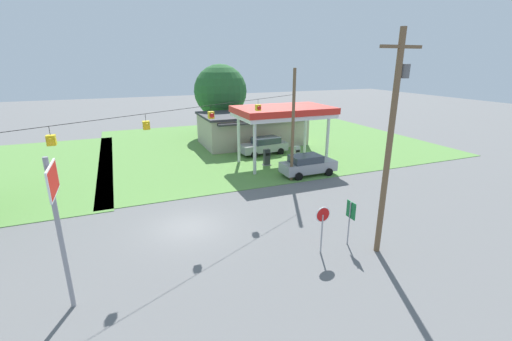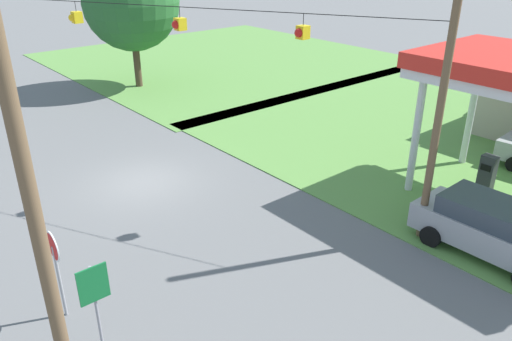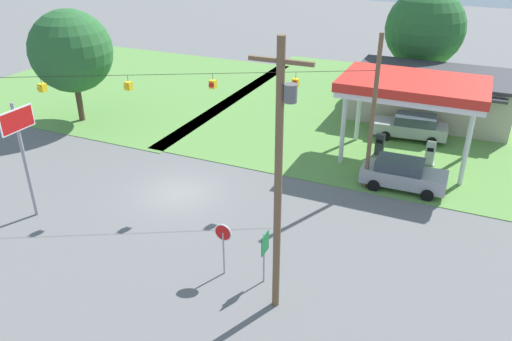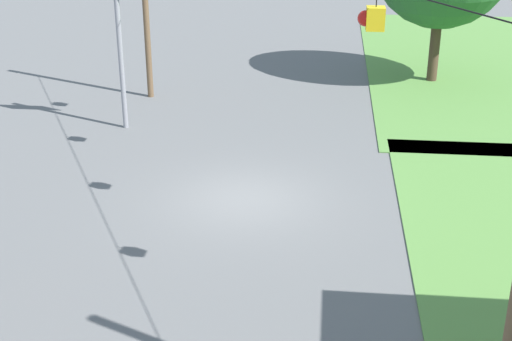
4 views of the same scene
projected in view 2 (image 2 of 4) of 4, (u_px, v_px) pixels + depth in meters
The scene contains 9 objects.
ground_plane at pixel (144, 183), 19.92m from camera, with size 160.00×160.00×0.00m, color slate.
grass_verge_opposite_corner at pixel (224, 58), 40.34m from camera, with size 24.00×24.00×0.04m, color #5B8E42.
fuel_pump_near at pixel (487, 176), 18.82m from camera, with size 0.71×0.56×1.54m.
car_at_pumps_front at pixel (491, 228), 15.08m from camera, with size 4.72×2.18×1.75m.
stop_sign_roadside at pixel (55, 256), 12.18m from camera, with size 0.80×0.08×2.50m.
route_sign at pixel (94, 293), 11.09m from camera, with size 0.10×0.70×2.40m.
utility_pole_main at pixel (19, 142), 7.98m from camera, with size 2.20×0.44×10.60m.
signal_span_gantry at pixel (131, 64), 17.89m from camera, with size 18.96×10.24×8.75m.
tree_west_verge at pixel (131, 2), 30.57m from camera, with size 5.93×5.93×8.28m.
Camera 2 is at (16.53, -8.09, 8.87)m, focal length 35.00 mm.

